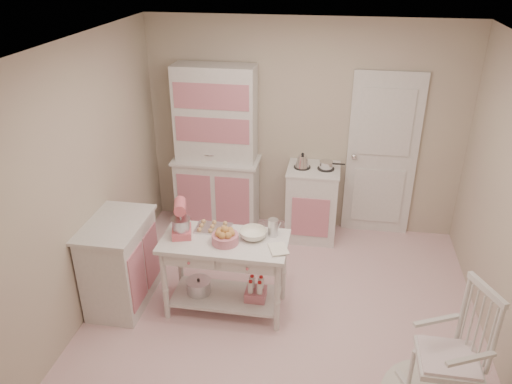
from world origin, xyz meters
The scene contains 13 objects.
room_shell centered at (0.00, 0.00, 1.65)m, with size 3.84×3.84×2.62m.
door centered at (0.95, 1.87, 1.02)m, with size 0.82×0.05×2.04m, color silver.
hutch centered at (-1.04, 1.66, 1.04)m, with size 1.06×0.50×2.08m, color silver.
stove centered at (0.16, 1.61, 0.46)m, with size 0.62×0.57×0.92m, color silver.
base_cabinet centered at (-1.63, -0.01, 0.46)m, with size 0.54×0.84×0.92m, color silver.
rocking_chair centered at (1.36, -0.80, 0.55)m, with size 0.48×0.72×1.10m, color silver.
work_table centered at (-0.58, 0.05, 0.40)m, with size 1.20×0.60×0.80m, color silver.
stand_mixer centered at (-1.00, 0.07, 0.97)m, with size 0.20×0.28×0.34m, color #DA5C69.
cookie_tray centered at (-0.73, 0.23, 0.81)m, with size 0.34×0.24×0.02m, color silver.
bread_basket centered at (-0.56, 0.00, 0.85)m, with size 0.25×0.25×0.09m, color #C97384.
mixing_bowl centered at (-0.32, 0.13, 0.84)m, with size 0.26×0.26×0.08m, color white.
metal_pitcher centered at (-0.14, 0.21, 0.89)m, with size 0.10×0.10×0.17m, color silver.
recipe_book centered at (-0.13, -0.07, 0.81)m, with size 0.16×0.21×0.02m, color white.
Camera 1 is at (0.38, -3.84, 3.29)m, focal length 35.00 mm.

